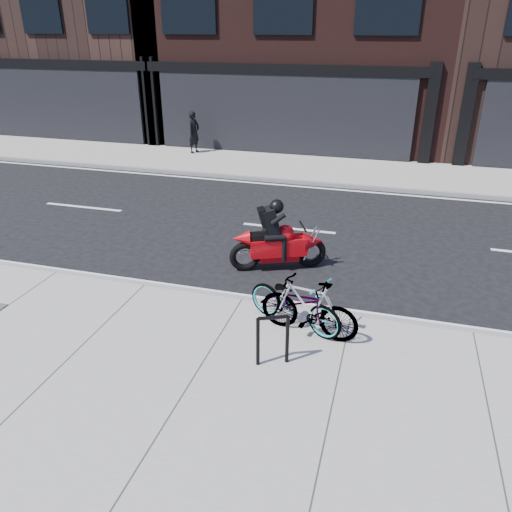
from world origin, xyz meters
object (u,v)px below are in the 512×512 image
(bike_rack, at_px, (273,336))
(bicycle_front, at_px, (295,301))
(bicycle_rear, at_px, (309,307))
(pedestrian, at_px, (194,132))
(motorcycle, at_px, (283,241))

(bike_rack, xyz_separation_m, bicycle_front, (0.10, 1.10, -0.02))
(bicycle_rear, bearing_deg, pedestrian, -139.67)
(pedestrian, bearing_deg, motorcycle, -132.54)
(motorcycle, xyz_separation_m, pedestrian, (-5.64, 8.90, 0.30))
(motorcycle, bearing_deg, bicycle_rear, -91.59)
(motorcycle, bearing_deg, pedestrian, 98.63)
(bicycle_rear, bearing_deg, bike_rack, -11.45)
(bicycle_front, bearing_deg, pedestrian, 51.63)
(bicycle_front, distance_m, pedestrian, 12.93)
(bicycle_front, bearing_deg, bicycle_rear, -100.92)
(bicycle_rear, xyz_separation_m, motorcycle, (-1.02, 2.51, 0.00))
(bike_rack, bearing_deg, bicycle_rear, 68.47)
(bicycle_rear, xyz_separation_m, pedestrian, (-6.66, 11.41, 0.30))
(bike_rack, relative_size, motorcycle, 0.42)
(bike_rack, distance_m, bicycle_front, 1.10)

